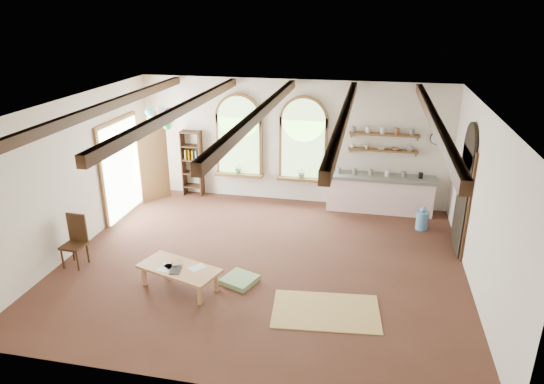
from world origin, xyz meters
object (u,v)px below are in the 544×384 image
(side_chair, at_px, (75,251))
(balloon_cluster, at_px, (160,118))
(kitchen_counter, at_px, (379,193))
(coffee_table, at_px, (179,270))

(side_chair, xyz_separation_m, balloon_cluster, (0.59, 3.16, 2.05))
(kitchen_counter, xyz_separation_m, coffee_table, (-3.58, -4.44, -0.10))
(kitchen_counter, relative_size, side_chair, 2.54)
(kitchen_counter, distance_m, side_chair, 7.20)
(balloon_cluster, bearing_deg, side_chair, -100.67)
(kitchen_counter, relative_size, balloon_cluster, 2.35)
(coffee_table, distance_m, balloon_cluster, 4.42)
(coffee_table, height_order, balloon_cluster, balloon_cluster)
(kitchen_counter, xyz_separation_m, balloon_cluster, (-5.35, -0.90, 1.87))
(coffee_table, bearing_deg, kitchen_counter, 51.08)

